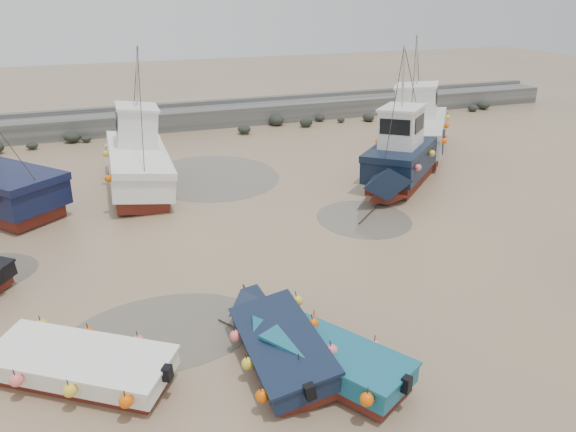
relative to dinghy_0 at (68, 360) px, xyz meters
name	(u,v)px	position (x,y,z in m)	size (l,w,h in m)	color
ground	(259,287)	(5.47, 2.62, -0.54)	(120.00, 120.00, 0.00)	#987F59
seawall	(156,120)	(5.52, 24.61, 0.09)	(60.00, 4.92, 1.50)	slate
puddle_a	(164,330)	(2.36, 1.26, -0.53)	(5.27, 5.27, 0.01)	#5D5649
puddle_b	(364,219)	(11.05, 6.42, -0.53)	(3.70, 3.70, 0.01)	#5D5649
puddle_d	(212,176)	(6.67, 13.87, -0.53)	(6.44, 6.44, 0.01)	#5D5649
dinghy_0	(68,360)	(0.00, 0.00, 0.00)	(5.84, 4.46, 1.43)	maroon
dinghy_1	(281,337)	(4.92, -0.89, 0.01)	(2.25, 6.12, 1.43)	maroon
dinghy_2	(324,353)	(5.63, -1.86, 0.02)	(3.57, 5.28, 1.43)	maroon
cabin_boat_1	(134,158)	(3.05, 13.75, 0.79)	(3.20, 10.43, 6.22)	maroon
cabin_boat_2	(403,155)	(14.73, 9.74, 0.83)	(7.75, 7.28, 6.22)	maroon
cabin_boat_3	(418,127)	(18.56, 14.44, 0.79)	(7.55, 9.28, 6.22)	maroon
person	(149,212)	(3.12, 10.20, -0.54)	(0.64, 0.42, 1.76)	#1A1C35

